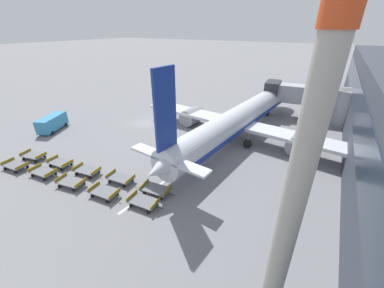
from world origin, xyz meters
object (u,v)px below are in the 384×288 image
(baggage_dolly_row_near_col_a, at_px, (15,165))
(baggage_dolly_row_mid_a_col_c, at_px, (87,170))
(apron_light_mast, at_px, (295,195))
(service_van, at_px, (52,123))
(baggage_dolly_row_mid_a_col_e, at_px, (156,190))
(baggage_dolly_row_mid_a_col_d, at_px, (121,178))
(baggage_dolly_row_near_col_d, at_px, (104,192))
(baggage_dolly_row_mid_a_col_b, at_px, (60,163))
(baggage_dolly_row_near_col_b, at_px, (43,172))
(baggage_dolly_row_near_col_e, at_px, (144,202))
(baggage_dolly_row_near_col_c, at_px, (71,182))
(airplane, at_px, (241,118))
(baggage_dolly_row_mid_a_col_a, at_px, (34,156))

(baggage_dolly_row_near_col_a, height_order, baggage_dolly_row_mid_a_col_c, same)
(baggage_dolly_row_near_col_a, height_order, apron_light_mast, apron_light_mast)
(service_van, xyz_separation_m, baggage_dolly_row_mid_a_col_e, (24.53, -4.55, -0.79))
(baggage_dolly_row_near_col_a, xyz_separation_m, baggage_dolly_row_mid_a_col_d, (12.69, 4.36, 0.00))
(baggage_dolly_row_mid_a_col_c, bearing_deg, baggage_dolly_row_near_col_d, -19.93)
(baggage_dolly_row_mid_a_col_b, bearing_deg, baggage_dolly_row_mid_a_col_c, 6.81)
(apron_light_mast, bearing_deg, baggage_dolly_row_near_col_b, 169.51)
(baggage_dolly_row_near_col_b, height_order, baggage_dolly_row_mid_a_col_b, same)
(apron_light_mast, bearing_deg, baggage_dolly_row_near_col_e, 152.26)
(service_van, height_order, baggage_dolly_row_near_col_a, service_van)
(baggage_dolly_row_near_col_c, xyz_separation_m, baggage_dolly_row_near_col_d, (4.35, 0.60, 0.00))
(airplane, height_order, apron_light_mast, apron_light_mast)
(airplane, xyz_separation_m, service_van, (-26.92, -13.06, -1.58))
(baggage_dolly_row_near_col_d, bearing_deg, service_van, 159.91)
(service_van, relative_size, baggage_dolly_row_mid_a_col_d, 1.63)
(baggage_dolly_row_near_col_a, height_order, baggage_dolly_row_near_col_e, same)
(baggage_dolly_row_near_col_d, bearing_deg, baggage_dolly_row_mid_a_col_c, 160.07)
(service_van, bearing_deg, baggage_dolly_row_mid_a_col_b, -28.71)
(baggage_dolly_row_mid_a_col_c, bearing_deg, airplane, 58.90)
(baggage_dolly_row_near_col_e, bearing_deg, baggage_dolly_row_near_col_a, -171.26)
(baggage_dolly_row_near_col_d, distance_m, baggage_dolly_row_near_col_e, 4.39)
(baggage_dolly_row_near_col_b, relative_size, apron_light_mast, 0.18)
(baggage_dolly_row_near_col_c, xyz_separation_m, baggage_dolly_row_mid_a_col_a, (-9.22, 1.19, 0.00))
(airplane, relative_size, apron_light_mast, 1.97)
(service_van, bearing_deg, baggage_dolly_row_near_col_b, -35.97)
(baggage_dolly_row_near_col_d, bearing_deg, baggage_dolly_row_near_col_e, 11.35)
(baggage_dolly_row_near_col_d, bearing_deg, airplane, 72.29)
(baggage_dolly_row_mid_a_col_c, height_order, baggage_dolly_row_mid_a_col_d, same)
(baggage_dolly_row_near_col_a, height_order, baggage_dolly_row_near_col_d, same)
(baggage_dolly_row_near_col_b, xyz_separation_m, baggage_dolly_row_mid_a_col_d, (8.44, 3.51, 0.00))
(baggage_dolly_row_near_col_d, bearing_deg, baggage_dolly_row_mid_a_col_e, 34.86)
(airplane, xyz_separation_m, baggage_dolly_row_mid_a_col_e, (-2.39, -17.61, -2.37))
(baggage_dolly_row_mid_a_col_d, bearing_deg, baggage_dolly_row_near_col_c, -141.63)
(service_van, distance_m, baggage_dolly_row_mid_a_col_c, 16.63)
(service_van, height_order, baggage_dolly_row_mid_a_col_a, service_van)
(service_van, xyz_separation_m, baggage_dolly_row_mid_a_col_b, (11.36, -6.22, -0.79))
(airplane, bearing_deg, baggage_dolly_row_mid_a_col_a, -135.28)
(baggage_dolly_row_near_col_a, height_order, baggage_dolly_row_mid_a_col_a, same)
(service_van, distance_m, baggage_dolly_row_mid_a_col_a, 9.70)
(baggage_dolly_row_mid_a_col_b, bearing_deg, baggage_dolly_row_mid_a_col_a, -171.98)
(baggage_dolly_row_mid_a_col_b, height_order, baggage_dolly_row_mid_a_col_c, same)
(baggage_dolly_row_near_col_d, distance_m, apron_light_mast, 20.53)
(apron_light_mast, bearing_deg, baggage_dolly_row_mid_a_col_b, 164.99)
(baggage_dolly_row_near_col_d, relative_size, baggage_dolly_row_mid_a_col_a, 0.99)
(baggage_dolly_row_near_col_b, xyz_separation_m, baggage_dolly_row_near_col_c, (4.45, 0.35, 0.00))
(apron_light_mast, bearing_deg, baggage_dolly_row_near_col_c, 166.47)
(baggage_dolly_row_mid_a_col_e, bearing_deg, baggage_dolly_row_near_col_a, -164.73)
(baggage_dolly_row_near_col_a, distance_m, baggage_dolly_row_mid_a_col_c, 8.99)
(baggage_dolly_row_near_col_d, bearing_deg, baggage_dolly_row_mid_a_col_d, 97.92)
(baggage_dolly_row_near_col_a, distance_m, baggage_dolly_row_mid_a_col_d, 13.42)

